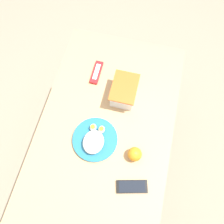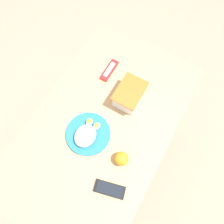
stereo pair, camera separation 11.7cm
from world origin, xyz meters
name	(u,v)px [view 2 (the right image)]	position (x,y,z in m)	size (l,w,h in m)	color
ground_plane	(105,152)	(0.00, 0.00, 0.00)	(10.00, 10.00, 0.00)	gray
table	(102,131)	(0.00, 0.00, 0.68)	(1.21, 0.72, 0.77)	tan
food_container	(129,95)	(-0.22, 0.05, 0.82)	(0.19, 0.14, 0.10)	white
orange_fruit	(121,159)	(0.11, 0.18, 0.81)	(0.07, 0.07, 0.07)	orange
rice_plate	(87,134)	(0.08, -0.04, 0.80)	(0.24, 0.24, 0.07)	teal
candy_bar	(109,70)	(-0.32, -0.13, 0.78)	(0.15, 0.04, 0.02)	red
cell_phone	(110,189)	(0.26, 0.20, 0.78)	(0.10, 0.16, 0.01)	black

